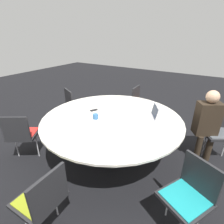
% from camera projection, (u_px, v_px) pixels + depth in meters
% --- Properties ---
extents(ground_plane, '(16.00, 16.00, 0.00)m').
position_uv_depth(ground_plane, '(112.00, 155.00, 3.16)').
color(ground_plane, black).
extents(conference_table, '(2.25, 2.25, 0.76)m').
position_uv_depth(conference_table, '(112.00, 123.00, 2.88)').
color(conference_table, '#333333').
rests_on(conference_table, ground_plane).
extents(chair_0, '(0.59, 0.59, 0.87)m').
position_uv_depth(chair_0, '(217.00, 128.00, 2.98)').
color(chair_0, '#262628').
rests_on(chair_0, ground_plane).
extents(chair_1, '(0.43, 0.45, 0.87)m').
position_uv_depth(chair_1, '(140.00, 102.00, 4.15)').
color(chair_1, '#262628').
rests_on(chair_1, ground_plane).
extents(chair_2, '(0.58, 0.57, 0.87)m').
position_uv_depth(chair_2, '(75.00, 103.00, 4.04)').
color(chair_2, '#262628').
rests_on(chair_2, ground_plane).
extents(chair_3, '(0.60, 0.59, 0.87)m').
position_uv_depth(chair_3, '(21.00, 133.00, 2.86)').
color(chair_3, '#262628').
rests_on(chair_3, ground_plane).
extents(chair_4, '(0.43, 0.45, 0.87)m').
position_uv_depth(chair_4, '(43.00, 197.00, 1.73)').
color(chair_4, '#262628').
rests_on(chair_4, ground_plane).
extents(chair_5, '(0.59, 0.58, 0.87)m').
position_uv_depth(chair_5, '(190.00, 192.00, 1.79)').
color(chair_5, '#262628').
rests_on(chair_5, ground_plane).
extents(person_0, '(0.42, 0.37, 1.22)m').
position_uv_depth(person_0, '(207.00, 121.00, 2.83)').
color(person_0, '#2D2319').
rests_on(person_0, ground_plane).
extents(laptop, '(0.36, 0.39, 0.21)m').
position_uv_depth(laptop, '(151.00, 115.00, 2.81)').
color(laptop, silver).
rests_on(laptop, conference_table).
extents(coffee_cup, '(0.09, 0.09, 0.08)m').
position_uv_depth(coffee_cup, '(96.00, 116.00, 2.79)').
color(coffee_cup, '#33669E').
rests_on(coffee_cup, conference_table).
extents(cell_phone, '(0.12, 0.16, 0.01)m').
position_uv_depth(cell_phone, '(94.00, 110.00, 3.10)').
color(cell_phone, black).
rests_on(cell_phone, conference_table).
extents(handbag, '(0.36, 0.16, 0.28)m').
position_uv_depth(handbag, '(59.00, 120.00, 4.13)').
color(handbag, '#513319').
rests_on(handbag, ground_plane).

